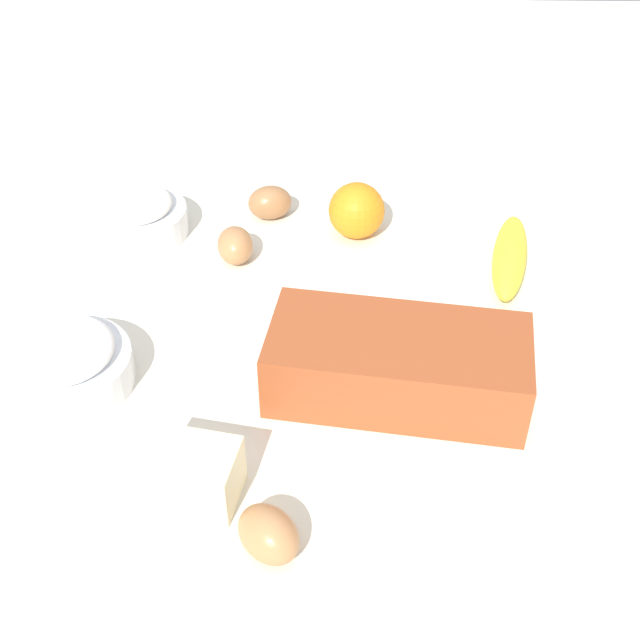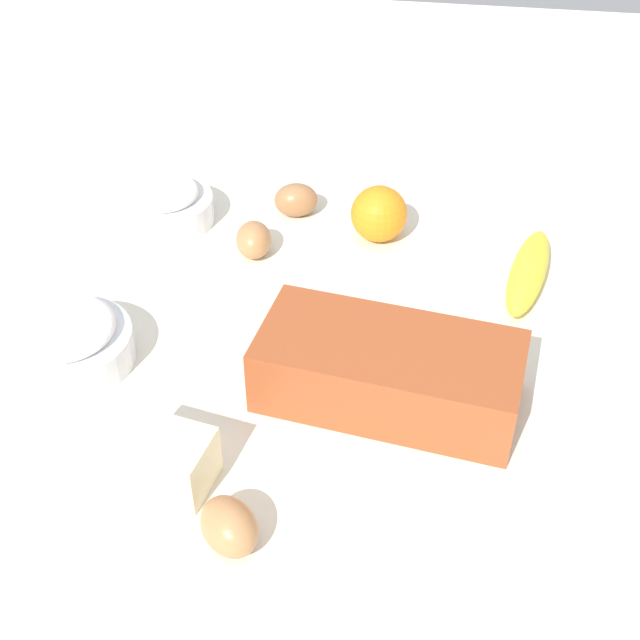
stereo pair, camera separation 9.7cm
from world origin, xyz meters
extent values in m
cube|color=silver|center=(0.00, 0.00, -0.01)|extent=(2.40, 2.40, 0.02)
cube|color=#9E4723|center=(-0.09, 0.07, 0.04)|extent=(0.30, 0.17, 0.08)
cube|color=black|center=(-0.09, 0.07, 0.04)|extent=(0.28, 0.15, 0.07)
cylinder|color=white|center=(0.26, -0.23, 0.02)|extent=(0.14, 0.14, 0.04)
torus|color=white|center=(0.26, -0.23, 0.04)|extent=(0.14, 0.14, 0.01)
ellipsoid|color=white|center=(0.26, -0.23, 0.05)|extent=(0.10, 0.10, 0.03)
cylinder|color=white|center=(0.28, 0.07, 0.02)|extent=(0.15, 0.15, 0.04)
torus|color=white|center=(0.28, 0.07, 0.04)|extent=(0.15, 0.15, 0.01)
ellipsoid|color=white|center=(0.28, 0.07, 0.05)|extent=(0.11, 0.11, 0.04)
ellipsoid|color=yellow|center=(-0.25, -0.16, 0.02)|extent=(0.08, 0.20, 0.04)
sphere|color=orange|center=(-0.04, -0.24, 0.04)|extent=(0.08, 0.08, 0.08)
cube|color=#F4EDB2|center=(0.12, 0.22, 0.03)|extent=(0.10, 0.08, 0.06)
ellipsoid|color=#B47A4A|center=(0.04, 0.29, 0.02)|extent=(0.08, 0.08, 0.05)
ellipsoid|color=#9F6B40|center=(0.08, -0.28, 0.02)|extent=(0.07, 0.06, 0.05)
ellipsoid|color=#B27848|center=(0.12, -0.17, 0.02)|extent=(0.06, 0.07, 0.05)
camera|label=1|loc=(-0.02, 0.75, 0.66)|focal=47.23mm
camera|label=2|loc=(-0.11, 0.74, 0.66)|focal=47.23mm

